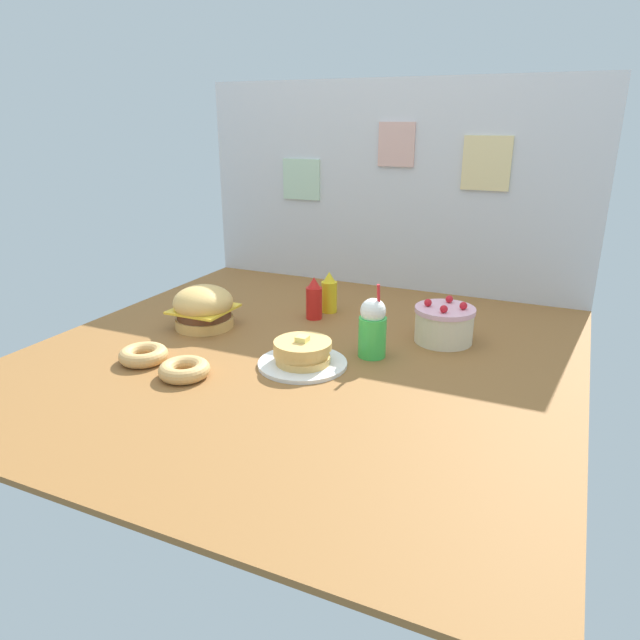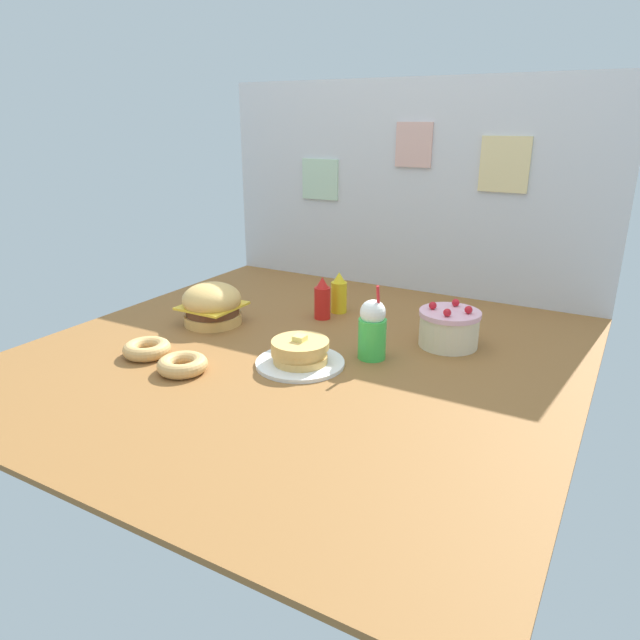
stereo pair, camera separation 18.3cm
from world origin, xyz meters
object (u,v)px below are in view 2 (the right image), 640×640
(layer_cake, at_px, (449,328))
(cream_soda_cup, at_px, (372,330))
(donut_pink_glaze, at_px, (147,349))
(donut_chocolate, at_px, (182,364))
(burger, at_px, (212,305))
(pancake_stack, at_px, (300,354))
(ketchup_bottle, at_px, (322,299))
(mustard_bottle, at_px, (339,294))

(layer_cake, height_order, cream_soda_cup, cream_soda_cup)
(donut_pink_glaze, distance_m, donut_chocolate, 0.23)
(burger, height_order, layer_cake, burger)
(pancake_stack, bearing_deg, burger, 161.03)
(ketchup_bottle, xyz_separation_m, mustard_bottle, (0.02, 0.12, 0.00))
(donut_pink_glaze, bearing_deg, cream_soda_cup, 28.16)
(pancake_stack, bearing_deg, cream_soda_cup, 43.49)
(donut_pink_glaze, bearing_deg, burger, 92.33)
(donut_chocolate, bearing_deg, pancake_stack, 37.84)
(burger, bearing_deg, donut_pink_glaze, -87.67)
(layer_cake, height_order, donut_pink_glaze, layer_cake)
(ketchup_bottle, bearing_deg, pancake_stack, -69.60)
(donut_pink_glaze, bearing_deg, mustard_bottle, 64.43)
(donut_pink_glaze, relative_size, donut_chocolate, 1.00)
(layer_cake, distance_m, cream_soda_cup, 0.35)
(burger, relative_size, donut_chocolate, 1.43)
(cream_soda_cup, bearing_deg, pancake_stack, -136.51)
(ketchup_bottle, height_order, mustard_bottle, same)
(burger, distance_m, donut_pink_glaze, 0.42)
(ketchup_bottle, bearing_deg, mustard_bottle, 78.03)
(pancake_stack, distance_m, donut_pink_glaze, 0.60)
(burger, relative_size, ketchup_bottle, 1.33)
(burger, relative_size, donut_pink_glaze, 1.43)
(cream_soda_cup, bearing_deg, donut_pink_glaze, -151.84)
(burger, distance_m, donut_chocolate, 0.53)
(mustard_bottle, bearing_deg, cream_soda_cup, -49.25)
(pancake_stack, distance_m, layer_cake, 0.63)
(donut_pink_glaze, bearing_deg, donut_chocolate, -11.68)
(ketchup_bottle, bearing_deg, layer_cake, -3.93)
(burger, xyz_separation_m, ketchup_bottle, (0.39, 0.30, 0.00))
(ketchup_bottle, bearing_deg, burger, -142.23)
(burger, bearing_deg, cream_soda_cup, -0.40)
(ketchup_bottle, xyz_separation_m, cream_soda_cup, (0.39, -0.31, 0.02))
(burger, relative_size, cream_soda_cup, 0.88)
(donut_pink_glaze, bearing_deg, layer_cake, 34.60)
(donut_chocolate, bearing_deg, donut_pink_glaze, 168.32)
(ketchup_bottle, distance_m, mustard_bottle, 0.12)
(layer_cake, xyz_separation_m, donut_pink_glaze, (-0.99, -0.68, -0.05))
(burger, distance_m, pancake_stack, 0.62)
(burger, xyz_separation_m, mustard_bottle, (0.42, 0.42, 0.00))
(burger, distance_m, cream_soda_cup, 0.79)
(burger, height_order, pancake_stack, burger)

